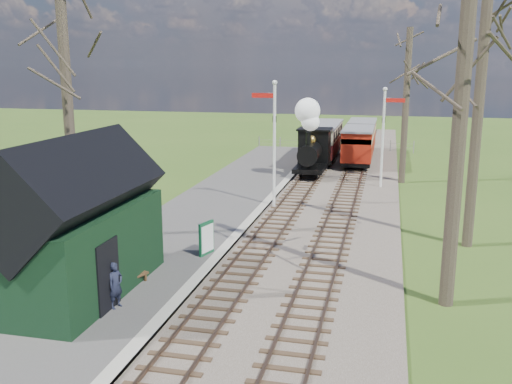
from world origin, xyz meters
The scene contains 18 objects.
distant_hills centered at (1.40, 64.38, -16.21)m, with size 114.40×48.00×22.02m.
ballast_bed centered at (1.30, 22.00, 0.05)m, with size 8.00×60.00×0.10m, color brown.
track_near centered at (0.00, 22.00, 0.10)m, with size 1.60×60.00×0.15m.
track_far centered at (2.60, 22.00, 0.10)m, with size 1.60×60.00×0.15m.
platform centered at (-3.50, 14.00, 0.10)m, with size 5.00×44.00×0.20m, color #474442.
coping_strip centered at (-1.20, 14.00, 0.10)m, with size 0.40×44.00×0.21m, color #B2AD9E.
station_shed centered at (-4.30, 4.00, 2.27)m, with size 3.25×6.30×4.78m.
semaphore_near centered at (-0.77, 16.00, 3.62)m, with size 1.22×0.24×6.22m.
semaphore_far centered at (4.37, 22.00, 3.35)m, with size 1.22×0.24×5.72m.
bare_trees centered at (1.33, 10.10, 5.21)m, with size 15.51×22.39×12.00m.
fence_line centered at (0.30, 36.00, 0.55)m, with size 12.60×0.08×1.00m.
locomotive centered at (-0.01, 24.42, 2.21)m, with size 1.93×4.50×4.82m.
coach centered at (0.00, 30.49, 1.62)m, with size 2.25×7.72×2.37m.
red_carriage_a centered at (2.60, 28.76, 1.49)m, with size 2.05×5.08×2.16m.
red_carriage_b centered at (2.60, 34.26, 1.49)m, with size 2.05×5.08×2.16m.
sign_board centered at (-1.61, 8.18, 0.81)m, with size 0.33×0.82×1.21m.
bench centered at (-3.20, 4.73, 0.61)m, with size 0.98×1.60×0.88m.
person centered at (-2.67, 3.18, 0.87)m, with size 0.49×0.32×1.33m, color #1B1F32.
Camera 1 is at (4.60, -10.59, 6.94)m, focal length 40.00 mm.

